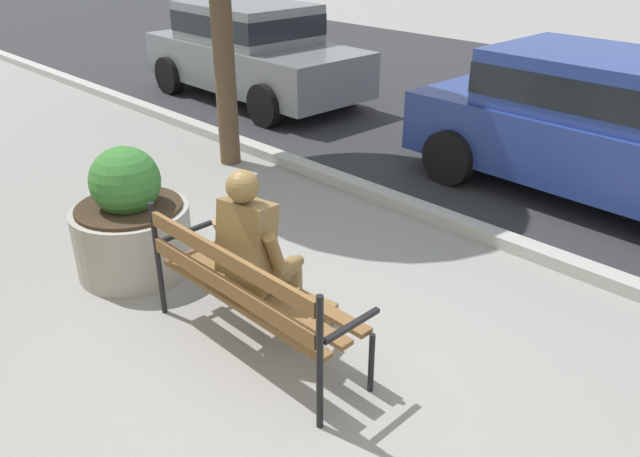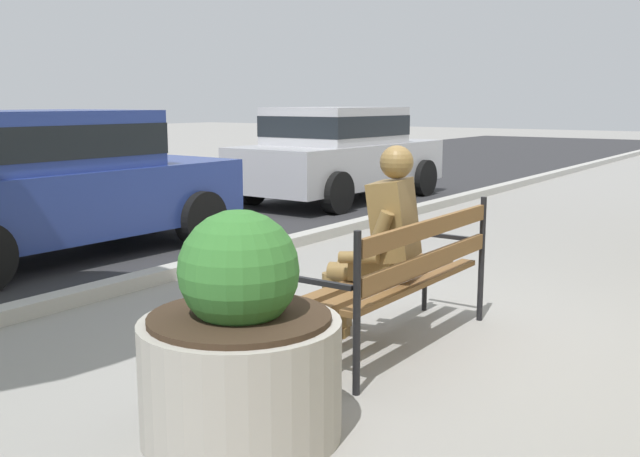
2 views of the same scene
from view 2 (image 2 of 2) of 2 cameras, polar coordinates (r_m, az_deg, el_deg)
name	(u,v)px [view 2 (image 2 of 2)]	position (r m, az deg, el deg)	size (l,w,h in m)	color
ground_plane	(437,344)	(5.16, 9.15, -8.86)	(80.00, 80.00, 0.00)	gray
curb_stone	(149,278)	(6.86, -13.23, -3.78)	(60.00, 0.20, 0.12)	#B2AFA8
park_bench	(407,269)	(4.91, 6.81, -3.19)	(1.80, 0.54, 0.95)	brown
bronze_statue_seated	(374,249)	(4.92, 4.24, -1.63)	(0.60, 0.85, 1.37)	olive
concrete_planter	(240,350)	(3.66, -6.24, -9.40)	(1.00, 1.00, 1.14)	#A8A399
parked_car_blue	(48,179)	(8.24, -20.48, 3.62)	(4.14, 2.00, 1.56)	navy
parked_car_silver	(339,151)	(12.28, 1.50, 6.10)	(4.14, 2.00, 1.56)	#B7B7BC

